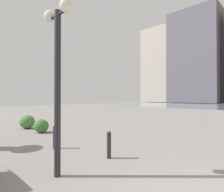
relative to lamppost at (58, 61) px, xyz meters
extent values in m
cube|color=#5B5660|center=(19.99, -64.19, 13.44)|extent=(16.38, 10.88, 31.93)
cube|color=#B2A899|center=(36.52, -69.51, 12.95)|extent=(12.24, 12.80, 30.95)
cube|color=gray|center=(36.52, -69.51, 29.63)|extent=(4.41, 4.61, 2.40)
cylinder|color=#232328|center=(0.00, 0.00, -0.71)|extent=(0.14, 0.14, 3.63)
cylinder|color=#232328|center=(0.00, 0.00, 1.01)|extent=(0.70, 0.06, 0.06)
sphere|color=#EAEACC|center=(-0.35, 0.00, 1.09)|extent=(0.28, 0.28, 0.28)
sphere|color=#EAEACC|center=(0.35, 0.00, 1.09)|extent=(0.28, 0.28, 0.28)
cylinder|color=#232328|center=(0.04, -1.62, -2.19)|extent=(0.12, 0.12, 0.65)
sphere|color=#232328|center=(0.04, -1.62, -1.83)|extent=(0.13, 0.13, 0.13)
cylinder|color=#232328|center=(2.06, -1.04, -2.19)|extent=(0.12, 0.12, 0.67)
sphere|color=#232328|center=(2.06, -1.04, -1.81)|extent=(0.13, 0.13, 0.13)
ellipsoid|color=#477F38|center=(6.81, -1.91, -2.15)|extent=(0.88, 0.79, 0.75)
ellipsoid|color=#387533|center=(5.09, -1.94, -2.19)|extent=(0.76, 0.69, 0.65)
camera|label=1|loc=(-3.61, 2.00, -0.81)|focal=29.07mm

